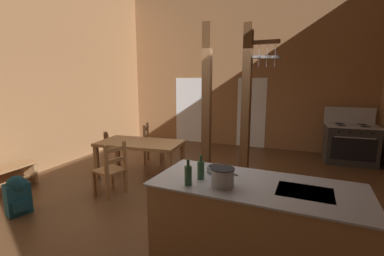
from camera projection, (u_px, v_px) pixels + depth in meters
name	position (u px, v px, depth m)	size (l,w,h in m)	color
ground_plane	(187.00, 203.00, 4.52)	(7.90, 9.01, 0.10)	brown
wall_back	(241.00, 70.00, 7.93)	(7.90, 0.14, 4.56)	#93663F
wall_left	(22.00, 65.00, 5.42)	(0.14, 9.01, 4.56)	#93663F
glazed_door_back_left	(190.00, 110.00, 8.66)	(1.00, 0.01, 2.05)	white
glazed_panel_back_right	(251.00, 113.00, 7.96)	(0.84, 0.01, 2.05)	white
kitchen_island	(254.00, 225.00, 2.88)	(2.20, 1.05, 0.93)	#9E7044
stove_range	(350.00, 143.00, 6.49)	(1.18, 0.87, 1.32)	#2E2E2E
support_post_with_pot_rack	(248.00, 104.00, 4.57)	(0.62, 0.26, 2.91)	brown
support_post_center	(207.00, 112.00, 4.56)	(0.14, 0.14, 2.91)	brown
dining_table	(140.00, 146.00, 5.53)	(1.77, 1.04, 0.74)	#9E7044
ladderback_chair_near_window	(152.00, 144.00, 6.52)	(0.56, 0.56, 0.95)	#9E7044
ladderback_chair_by_post	(111.00, 170.00, 4.66)	(0.54, 0.54, 0.95)	#9E7044
bench_along_left_wall	(4.00, 176.00, 4.79)	(0.37, 1.16, 0.44)	#9E7044
backpack	(17.00, 194.00, 4.01)	(0.36, 0.37, 0.60)	#194756
stockpot_on_counter	(223.00, 177.00, 2.73)	(0.32, 0.24, 0.19)	#A8AAB2
mixing_bowl_on_counter	(216.00, 169.00, 3.13)	(0.22, 0.22, 0.08)	slate
bottle_tall_on_counter	(188.00, 175.00, 2.75)	(0.08, 0.08, 0.27)	#2D5638
bottle_short_on_counter	(201.00, 170.00, 2.92)	(0.08, 0.08, 0.26)	#2D5638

